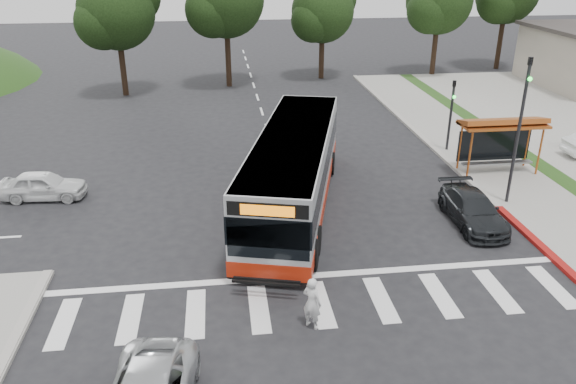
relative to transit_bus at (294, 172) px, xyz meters
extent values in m
plane|color=black|center=(-0.11, -2.34, -1.69)|extent=(140.00, 140.00, 0.00)
cube|color=gray|center=(10.89, 5.66, -1.63)|extent=(4.00, 40.00, 0.12)
cube|color=#9E9991|center=(8.89, 5.66, -1.61)|extent=(0.30, 40.00, 0.15)
cube|color=maroon|center=(8.89, -4.34, -1.61)|extent=(0.32, 6.00, 0.15)
cube|color=silver|center=(-0.11, -7.34, -1.68)|extent=(18.00, 2.60, 0.01)
cylinder|color=#A64E1B|center=(8.89, 2.06, -0.42)|extent=(0.10, 0.10, 2.30)
cylinder|color=#A64E1B|center=(12.49, 2.06, -0.42)|extent=(0.10, 0.10, 2.30)
cylinder|color=#A64E1B|center=(8.89, 3.26, -0.42)|extent=(0.10, 0.10, 2.30)
cylinder|color=#A64E1B|center=(12.49, 3.26, -0.42)|extent=(0.10, 0.10, 2.30)
cube|color=#A64E1B|center=(10.69, 2.66, 0.88)|extent=(4.20, 1.60, 0.12)
cube|color=#A64E1B|center=(10.69, 2.71, 1.03)|extent=(4.20, 1.32, 0.51)
cube|color=black|center=(10.69, 3.26, -0.37)|extent=(3.80, 0.06, 1.60)
cube|color=gray|center=(10.69, 2.66, -1.12)|extent=(3.60, 0.40, 0.08)
cylinder|color=black|center=(9.49, -0.84, 1.56)|extent=(0.14, 0.14, 6.50)
imported|color=black|center=(9.49, -0.84, 4.31)|extent=(0.16, 0.20, 1.00)
sphere|color=#19E533|center=(9.49, -1.02, 3.96)|extent=(0.18, 0.18, 0.18)
cylinder|color=black|center=(9.49, 6.16, 0.31)|extent=(0.14, 0.14, 4.00)
imported|color=black|center=(9.49, 6.16, 1.81)|extent=(0.16, 0.20, 1.00)
sphere|color=#19E533|center=(9.49, 5.98, 1.46)|extent=(0.18, 0.18, 0.18)
cylinder|color=black|center=(15.89, 25.66, 0.61)|extent=(0.44, 0.44, 4.40)
sphere|color=black|center=(15.89, 25.66, 4.61)|extent=(5.60, 5.60, 5.60)
sphere|color=black|center=(14.91, 24.96, 3.91)|extent=(3.92, 3.92, 3.92)
cylinder|color=black|center=(22.89, 27.66, 0.73)|extent=(0.44, 0.44, 4.84)
sphere|color=black|center=(21.91, 26.96, 4.36)|extent=(3.92, 3.92, 3.92)
cylinder|color=black|center=(-2.11, 23.66, 0.73)|extent=(0.44, 0.44, 4.84)
sphere|color=black|center=(-3.16, 22.91, 4.36)|extent=(4.20, 4.20, 4.20)
cylinder|color=black|center=(5.89, 25.66, 0.29)|extent=(0.44, 0.44, 3.96)
sphere|color=black|center=(5.89, 25.66, 3.89)|extent=(5.20, 5.20, 5.20)
sphere|color=black|center=(4.98, 25.01, 3.26)|extent=(3.64, 3.64, 3.64)
cylinder|color=black|center=(-10.11, 21.66, 0.51)|extent=(0.44, 0.44, 4.40)
sphere|color=black|center=(-10.11, 21.66, 4.51)|extent=(5.60, 5.60, 5.60)
sphere|color=black|center=(-11.09, 20.96, 3.81)|extent=(3.92, 3.92, 3.92)
imported|color=silver|center=(-0.60, -8.44, -0.84)|extent=(0.73, 0.72, 1.70)
imported|color=black|center=(7.11, -2.47, -1.05)|extent=(1.84, 4.39, 1.27)
imported|color=silver|center=(-11.14, 2.36, -1.05)|extent=(3.86, 1.77, 1.28)
camera|label=1|loc=(-3.05, -22.18, 8.94)|focal=35.00mm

